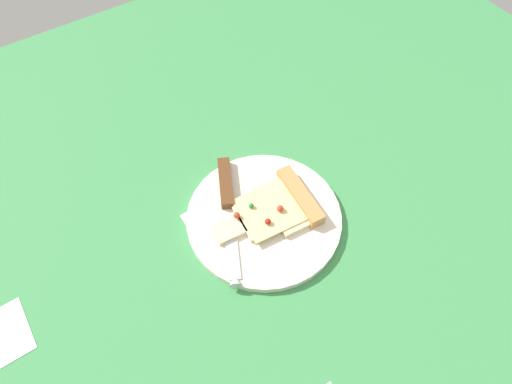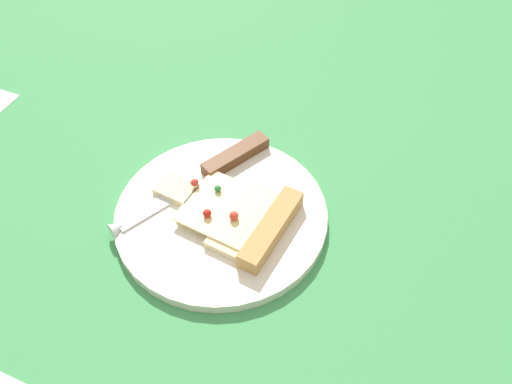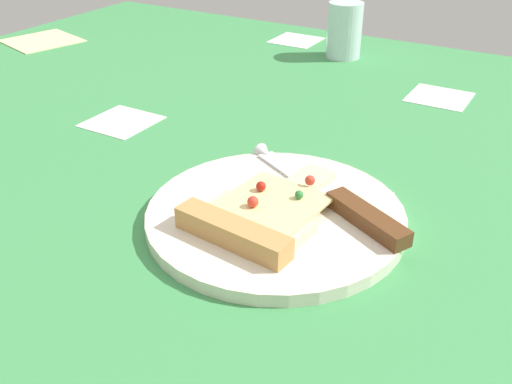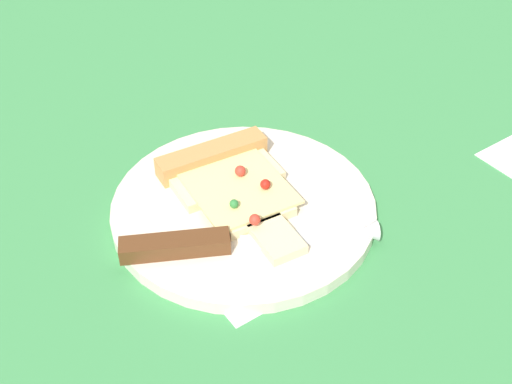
# 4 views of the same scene
# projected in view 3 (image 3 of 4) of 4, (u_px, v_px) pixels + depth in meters

# --- Properties ---
(ground_plane) EXTENTS (1.55, 1.55, 0.03)m
(ground_plane) POSITION_uv_depth(u_px,v_px,m) (195.00, 244.00, 0.58)
(ground_plane) COLOR #3D8C4C
(ground_plane) RESTS_ON ground
(plate) EXTENTS (0.26, 0.26, 0.01)m
(plate) POSITION_uv_depth(u_px,v_px,m) (275.00, 216.00, 0.59)
(plate) COLOR silver
(plate) RESTS_ON ground_plane
(pizza_slice) EXTENTS (0.18, 0.12, 0.02)m
(pizza_slice) POSITION_uv_depth(u_px,v_px,m) (260.00, 215.00, 0.56)
(pizza_slice) COLOR beige
(pizza_slice) RESTS_ON plate
(knife) EXTENTS (0.13, 0.22, 0.02)m
(knife) POSITION_uv_depth(u_px,v_px,m) (337.00, 199.00, 0.59)
(knife) COLOR silver
(knife) RESTS_ON plate
(drinking_glass) EXTENTS (0.06, 0.06, 0.10)m
(drinking_glass) POSITION_uv_depth(u_px,v_px,m) (344.00, 30.00, 1.05)
(drinking_glass) COLOR silver
(drinking_glass) RESTS_ON ground_plane
(napkin) EXTENTS (0.16, 0.16, 0.00)m
(napkin) POSITION_uv_depth(u_px,v_px,m) (42.00, 40.00, 1.16)
(napkin) COLOR beige
(napkin) RESTS_ON ground_plane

